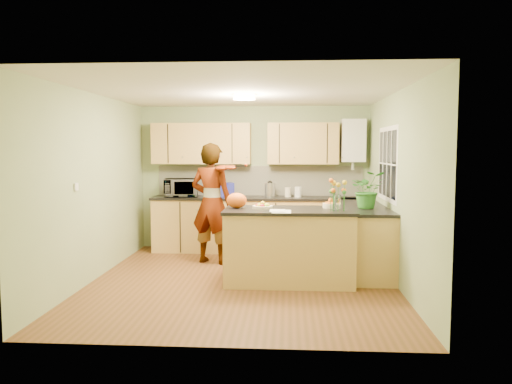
{
  "coord_description": "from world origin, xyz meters",
  "views": [
    {
      "loc": [
        0.6,
        -6.52,
        1.77
      ],
      "look_at": [
        0.15,
        0.5,
        1.15
      ],
      "focal_mm": 35.0,
      "sensor_mm": 36.0,
      "label": 1
    }
  ],
  "objects": [
    {
      "name": "blue_box",
      "position": [
        -0.48,
        1.97,
        1.06
      ],
      "size": [
        0.35,
        0.29,
        0.24
      ],
      "primitive_type": "cube",
      "rotation": [
        0.0,
        0.0,
        0.27
      ],
      "color": "navy",
      "rests_on": "back_counter"
    },
    {
      "name": "wall_left",
      "position": [
        -2.0,
        0.0,
        1.25
      ],
      "size": [
        0.02,
        4.5,
        2.5
      ],
      "primitive_type": "cube",
      "color": "#8CA173",
      "rests_on": "floor"
    },
    {
      "name": "upper_cabinets",
      "position": [
        -0.18,
        2.08,
        1.85
      ],
      "size": [
        3.2,
        0.34,
        0.7
      ],
      "color": "tan",
      "rests_on": "wall_back"
    },
    {
      "name": "violin",
      "position": [
        -0.37,
        0.81,
        1.48
      ],
      "size": [
        0.66,
        0.57,
        0.16
      ],
      "primitive_type": null,
      "rotation": [
        0.17,
        0.0,
        -0.61
      ],
      "color": "#551305",
      "rests_on": "violinist"
    },
    {
      "name": "boiler",
      "position": [
        1.7,
        2.09,
        1.9
      ],
      "size": [
        0.4,
        0.3,
        0.86
      ],
      "color": "white",
      "rests_on": "wall_back"
    },
    {
      "name": "floor",
      "position": [
        0.0,
        0.0,
        0.0
      ],
      "size": [
        4.5,
        4.5,
        0.0
      ],
      "primitive_type": "plane",
      "color": "brown",
      "rests_on": "ground"
    },
    {
      "name": "microwave",
      "position": [
        -1.23,
        1.92,
        1.09
      ],
      "size": [
        0.61,
        0.45,
        0.31
      ],
      "primitive_type": "imported",
      "rotation": [
        0.0,
        0.0,
        0.14
      ],
      "color": "white",
      "rests_on": "back_counter"
    },
    {
      "name": "flower_vase",
      "position": [
        1.22,
        -0.19,
        1.28
      ],
      "size": [
        0.25,
        0.25,
        0.45
      ],
      "rotation": [
        0.0,
        0.0,
        0.2
      ],
      "color": "silver",
      "rests_on": "peninsula_island"
    },
    {
      "name": "potted_plant",
      "position": [
        1.7,
        0.43,
        1.2
      ],
      "size": [
        0.48,
        0.42,
        0.52
      ],
      "primitive_type": "imported",
      "rotation": [
        0.0,
        0.0,
        0.02
      ],
      "color": "#307B29",
      "rests_on": "right_counter"
    },
    {
      "name": "jar_white",
      "position": [
        0.77,
        1.94,
        1.03
      ],
      "size": [
        0.12,
        0.12,
        0.18
      ],
      "primitive_type": "cylinder",
      "rotation": [
        0.0,
        0.0,
        -0.06
      ],
      "color": "white",
      "rests_on": "back_counter"
    },
    {
      "name": "peninsula_island",
      "position": [
        0.62,
        -0.01,
        0.49
      ],
      "size": [
        1.7,
        0.87,
        0.98
      ],
      "color": "tan",
      "rests_on": "floor"
    },
    {
      "name": "jar_cream",
      "position": [
        0.6,
        2.0,
        1.02
      ],
      "size": [
        0.14,
        0.14,
        0.16
      ],
      "primitive_type": "cylinder",
      "rotation": [
        0.0,
        0.0,
        -0.37
      ],
      "color": "beige",
      "rests_on": "back_counter"
    },
    {
      "name": "fruit_dish",
      "position": [
        0.27,
        -0.01,
        1.01
      ],
      "size": [
        0.27,
        0.27,
        0.09
      ],
      "color": "beige",
      "rests_on": "peninsula_island"
    },
    {
      "name": "ceiling",
      "position": [
        0.0,
        0.0,
        2.5
      ],
      "size": [
        4.0,
        4.5,
        0.02
      ],
      "primitive_type": "cube",
      "color": "silver",
      "rests_on": "wall_back"
    },
    {
      "name": "kettle",
      "position": [
        0.29,
        1.97,
        1.07
      ],
      "size": [
        0.17,
        0.17,
        0.32
      ],
      "rotation": [
        0.0,
        0.0,
        0.05
      ],
      "color": "silver",
      "rests_on": "back_counter"
    },
    {
      "name": "back_counter",
      "position": [
        0.1,
        1.95,
        0.47
      ],
      "size": [
        3.64,
        0.62,
        0.94
      ],
      "color": "tan",
      "rests_on": "floor"
    },
    {
      "name": "wall_back",
      "position": [
        0.0,
        2.25,
        1.25
      ],
      "size": [
        4.0,
        0.02,
        2.5
      ],
      "primitive_type": "cube",
      "color": "#8CA173",
      "rests_on": "floor"
    },
    {
      "name": "papers",
      "position": [
        0.52,
        -0.31,
        0.98
      ],
      "size": [
        0.24,
        0.32,
        0.01
      ],
      "primitive_type": "cube",
      "color": "white",
      "rests_on": "peninsula_island"
    },
    {
      "name": "violinist",
      "position": [
        -0.57,
        1.03,
        0.93
      ],
      "size": [
        0.78,
        0.63,
        1.85
      ],
      "primitive_type": "imported",
      "rotation": [
        0.0,
        0.0,
        2.83
      ],
      "color": "tan",
      "rests_on": "floor"
    },
    {
      "name": "right_counter",
      "position": [
        1.7,
        0.85,
        0.47
      ],
      "size": [
        0.62,
        2.24,
        0.94
      ],
      "color": "tan",
      "rests_on": "floor"
    },
    {
      "name": "window_right",
      "position": [
        1.99,
        0.6,
        1.55
      ],
      "size": [
        0.01,
        1.3,
        1.05
      ],
      "color": "white",
      "rests_on": "wall_right"
    },
    {
      "name": "wall_front",
      "position": [
        0.0,
        -2.25,
        1.25
      ],
      "size": [
        4.0,
        0.02,
        2.5
      ],
      "primitive_type": "cube",
      "color": "#8CA173",
      "rests_on": "floor"
    },
    {
      "name": "light_switch",
      "position": [
        -1.99,
        -0.6,
        1.3
      ],
      "size": [
        0.02,
        0.09,
        0.09
      ],
      "primitive_type": "cube",
      "color": "white",
      "rests_on": "wall_left"
    },
    {
      "name": "orange_bowl",
      "position": [
        1.17,
        0.14,
        1.03
      ],
      "size": [
        0.21,
        0.21,
        0.12
      ],
      "color": "beige",
      "rests_on": "peninsula_island"
    },
    {
      "name": "splashback",
      "position": [
        0.1,
        2.23,
        1.2
      ],
      "size": [
        3.6,
        0.02,
        0.52
      ],
      "primitive_type": "cube",
      "color": "white",
      "rests_on": "back_counter"
    },
    {
      "name": "ceiling_lamp",
      "position": [
        0.0,
        0.3,
        2.46
      ],
      "size": [
        0.3,
        0.3,
        0.07
      ],
      "color": "#FFEABF",
      "rests_on": "ceiling"
    },
    {
      "name": "orange_bag",
      "position": [
        -0.08,
        0.04,
        1.08
      ],
      "size": [
        0.32,
        0.29,
        0.2
      ],
      "primitive_type": "ellipsoid",
      "rotation": [
        0.0,
        0.0,
        0.25
      ],
      "color": "#E35912",
      "rests_on": "peninsula_island"
    },
    {
      "name": "wall_right",
      "position": [
        2.0,
        0.0,
        1.25
      ],
      "size": [
        0.02,
        4.5,
        2.5
      ],
      "primitive_type": "cube",
      "color": "#8CA173",
      "rests_on": "floor"
    }
  ]
}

